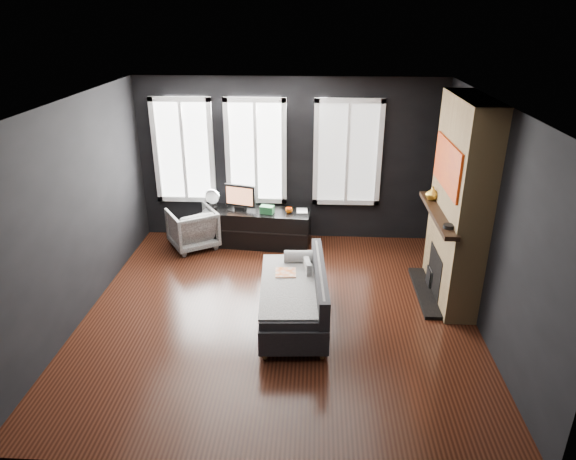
# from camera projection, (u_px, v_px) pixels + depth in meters

# --- Properties ---
(floor) EXTENTS (5.00, 5.00, 0.00)m
(floor) POSITION_uv_depth(u_px,v_px,m) (279.00, 312.00, 6.71)
(floor) COLOR black
(floor) RESTS_ON ground
(ceiling) EXTENTS (5.00, 5.00, 0.00)m
(ceiling) POSITION_uv_depth(u_px,v_px,m) (277.00, 103.00, 5.64)
(ceiling) COLOR white
(ceiling) RESTS_ON ground
(wall_back) EXTENTS (5.00, 0.02, 2.70)m
(wall_back) POSITION_uv_depth(u_px,v_px,m) (289.00, 161.00, 8.47)
(wall_back) COLOR black
(wall_back) RESTS_ON ground
(wall_left) EXTENTS (0.02, 5.00, 2.70)m
(wall_left) POSITION_uv_depth(u_px,v_px,m) (76.00, 213.00, 6.31)
(wall_left) COLOR black
(wall_left) RESTS_ON ground
(wall_right) EXTENTS (0.02, 5.00, 2.70)m
(wall_right) POSITION_uv_depth(u_px,v_px,m) (489.00, 221.00, 6.05)
(wall_right) COLOR black
(wall_right) RESTS_ON ground
(windows) EXTENTS (4.00, 0.16, 1.76)m
(windows) POSITION_uv_depth(u_px,v_px,m) (261.00, 97.00, 8.05)
(windows) COLOR white
(windows) RESTS_ON wall_back
(fireplace) EXTENTS (0.70, 1.62, 2.70)m
(fireplace) POSITION_uv_depth(u_px,v_px,m) (459.00, 203.00, 6.61)
(fireplace) COLOR #93724C
(fireplace) RESTS_ON floor
(sofa) EXTENTS (0.98, 1.81, 0.76)m
(sofa) POSITION_uv_depth(u_px,v_px,m) (293.00, 294.00, 6.41)
(sofa) COLOR #252628
(sofa) RESTS_ON floor
(stripe_pillow) EXTENTS (0.11, 0.28, 0.27)m
(stripe_pillow) POSITION_uv_depth(u_px,v_px,m) (307.00, 270.00, 6.63)
(stripe_pillow) COLOR gray
(stripe_pillow) RESTS_ON sofa
(armchair) EXTENTS (0.95, 0.94, 0.73)m
(armchair) POSITION_uv_depth(u_px,v_px,m) (193.00, 226.00, 8.44)
(armchair) COLOR white
(armchair) RESTS_ON floor
(media_console) EXTENTS (1.79, 0.70, 0.60)m
(media_console) POSITION_uv_depth(u_px,v_px,m) (257.00, 228.00, 8.55)
(media_console) COLOR black
(media_console) RESTS_ON floor
(monitor) EXTENTS (0.55, 0.26, 0.48)m
(monitor) POSITION_uv_depth(u_px,v_px,m) (240.00, 196.00, 8.39)
(monitor) COLOR black
(monitor) RESTS_ON media_console
(desk_fan) EXTENTS (0.30, 0.30, 0.35)m
(desk_fan) POSITION_uv_depth(u_px,v_px,m) (213.00, 199.00, 8.45)
(desk_fan) COLOR gray
(desk_fan) RESTS_ON media_console
(mug) EXTENTS (0.12, 0.10, 0.11)m
(mug) POSITION_uv_depth(u_px,v_px,m) (289.00, 210.00, 8.32)
(mug) COLOR #E55D08
(mug) RESTS_ON media_console
(book) EXTENTS (0.18, 0.03, 0.24)m
(book) POSITION_uv_depth(u_px,v_px,m) (297.00, 205.00, 8.35)
(book) COLOR #9F927D
(book) RESTS_ON media_console
(storage_box) EXTENTS (0.24, 0.18, 0.12)m
(storage_box) POSITION_uv_depth(u_px,v_px,m) (267.00, 210.00, 8.32)
(storage_box) COLOR #246535
(storage_box) RESTS_ON media_console
(mantel_vase) EXTENTS (0.19, 0.19, 0.19)m
(mantel_vase) POSITION_uv_depth(u_px,v_px,m) (433.00, 193.00, 7.05)
(mantel_vase) COLOR gold
(mantel_vase) RESTS_ON fireplace
(mantel_clock) EXTENTS (0.17, 0.17, 0.04)m
(mantel_clock) POSITION_uv_depth(u_px,v_px,m) (449.00, 226.00, 6.16)
(mantel_clock) COLOR black
(mantel_clock) RESTS_ON fireplace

